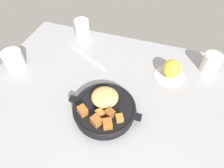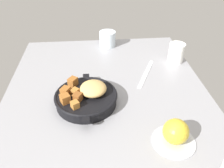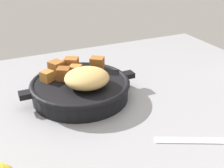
{
  "view_description": "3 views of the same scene",
  "coord_description": "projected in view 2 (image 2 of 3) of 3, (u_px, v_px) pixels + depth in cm",
  "views": [
    {
      "loc": [
        15.44,
        -42.63,
        59.65
      ],
      "look_at": [
        0.71,
        2.42,
        4.56
      ],
      "focal_mm": 31.12,
      "sensor_mm": 36.0,
      "label": 1
    },
    {
      "loc": [
        63.67,
        -4.15,
        52.91
      ],
      "look_at": [
        -3.12,
        1.78,
        4.65
      ],
      "focal_mm": 36.53,
      "sensor_mm": 36.0,
      "label": 2
    },
    {
      "loc": [
        17.96,
        46.13,
        31.49
      ],
      "look_at": [
        -2.34,
        1.38,
        6.74
      ],
      "focal_mm": 45.61,
      "sensor_mm": 36.0,
      "label": 3
    }
  ],
  "objects": [
    {
      "name": "white_creamer_pitcher",
      "position": [
        176.0,
        53.0,
        1.03
      ],
      "size": [
        6.98,
        6.98,
        8.81
      ],
      "primitive_type": "cylinder",
      "color": "white",
      "rests_on": "ground_plane"
    },
    {
      "name": "cast_iron_skillet",
      "position": [
        86.0,
        97.0,
        0.79
      ],
      "size": [
        26.28,
        22.0,
        7.73
      ],
      "color": "black",
      "rests_on": "ground_plane"
    },
    {
      "name": "saucer_plate",
      "position": [
        174.0,
        141.0,
        0.67
      ],
      "size": [
        12.85,
        12.85,
        0.6
      ],
      "primitive_type": "cylinder",
      "color": "#B7BABF",
      "rests_on": "ground_plane"
    },
    {
      "name": "ground_plane",
      "position": [
        108.0,
        102.0,
        0.83
      ],
      "size": [
        102.01,
        76.8,
        2.4
      ],
      "primitive_type": "cube",
      "color": "gray"
    },
    {
      "name": "water_glass_short",
      "position": [
        108.0,
        39.0,
        1.16
      ],
      "size": [
        8.22,
        8.22,
        7.64
      ],
      "primitive_type": "cylinder",
      "color": "silver",
      "rests_on": "ground_plane"
    },
    {
      "name": "butter_knife",
      "position": [
        146.0,
        73.0,
        0.97
      ],
      "size": [
        20.96,
        11.2,
        0.36
      ],
      "primitive_type": "cube",
      "rotation": [
        0.0,
        0.0,
        -0.45
      ],
      "color": "silver",
      "rests_on": "ground_plane"
    },
    {
      "name": "red_apple",
      "position": [
        176.0,
        131.0,
        0.64
      ],
      "size": [
        7.49,
        7.49,
        7.49
      ],
      "primitive_type": "sphere",
      "color": "gold",
      "rests_on": "saucer_plate"
    }
  ]
}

